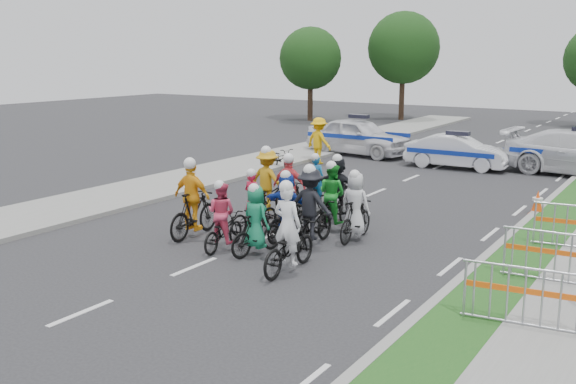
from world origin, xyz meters
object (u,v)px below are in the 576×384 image
Objects in this scene: rider_2 at (222,223)px; barrier_1 at (555,260)px; rider_4 at (311,215)px; parked_bike at (281,159)px; rider_12 at (316,190)px; marshal_hiviz at (319,141)px; police_car_0 at (359,136)px; rider_8 at (332,204)px; cone_0 at (537,203)px; rider_9 at (290,196)px; police_car_1 at (457,152)px; tree_3 at (404,48)px; rider_5 at (287,211)px; rider_11 at (338,192)px; rider_7 at (355,213)px; rider_3 at (193,207)px; rider_0 at (288,242)px; tree_0 at (310,58)px; rider_6 at (254,211)px; rider_1 at (256,227)px; rider_10 at (268,189)px; barrier_0 at (524,300)px.

rider_2 is 0.84× the size of barrier_1.
parked_bike is (-6.35, 8.28, -0.34)m from rider_4.
marshal_hiviz is at bearing -69.10° from rider_12.
barrier_1 is (10.91, -13.11, -0.27)m from police_car_0.
rider_8 is 6.12m from cone_0.
rider_9 is at bearing -97.36° from rider_2.
police_car_1 is 5.58m from marshal_hiviz.
tree_3 is (-9.97, 27.70, 4.21)m from rider_8.
rider_5 is at bearing 83.58° from rider_8.
rider_11 reaches higher than rider_12.
parked_bike is at bearing -47.95° from rider_7.
barrier_1 is at bearing 147.59° from rider_12.
rider_2 is at bearing 156.84° from rider_3.
rider_5 is 0.96× the size of rider_11.
rider_0 reaches higher than marshal_hiviz.
rider_6 is at bearing -61.80° from tree_0.
rider_12 is at bearing -45.29° from rider_7.
rider_1 is 0.34× the size of police_car_0.
rider_2 is at bearing 124.47° from marshal_hiviz.
rider_0 is 31.64m from tree_0.
rider_10 is 1.05× the size of marshal_hiviz.
rider_2 is 15.17m from police_car_0.
marshal_hiviz is at bearing -49.48° from rider_8.
barrier_0 is at bearing 166.22° from rider_3.
rider_4 reaches higher than police_car_1.
rider_2 is at bearing 172.16° from police_car_1.
rider_3 reaches higher than rider_0.
rider_7 is (0.10, 2.83, 0.04)m from rider_0.
cone_0 is at bearing -45.14° from tree_0.
rider_3 is at bearing -64.61° from tree_0.
rider_5 is 0.88× the size of barrier_0.
police_car_1 is at bearing -86.23° from rider_6.
tree_0 is (-19.11, 19.20, 3.85)m from cone_0.
rider_8 is 0.96× the size of marshal_hiviz.
marshal_hiviz is (-5.18, -2.05, 0.30)m from police_car_1.
rider_1 is 0.91× the size of rider_11.
rider_4 reaches higher than rider_12.
rider_1 is 2.88m from rider_8.
rider_5 reaches higher than barrier_0.
tree_3 is at bearing 23.89° from police_car_0.
rider_1 is 3.81m from rider_11.
tree_0 reaches higher than barrier_1.
marshal_hiviz reaches higher than rider_7.
tree_0 reaches higher than rider_0.
rider_5 is 7.55m from cone_0.
rider_2 is 13.71m from police_car_1.
rider_11 is 0.46× the size of police_car_1.
tree_0 is at bearing -59.67° from rider_10.
police_car_1 is (0.96, 10.79, -0.07)m from rider_9.
marshal_hiviz is at bearing 156.55° from cone_0.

